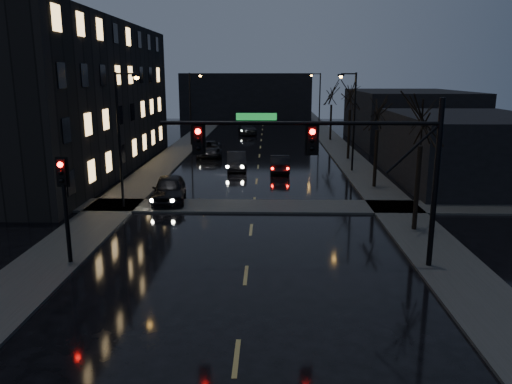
# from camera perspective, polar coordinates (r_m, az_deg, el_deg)

# --- Properties ---
(sidewalk_left) EXTENTS (3.00, 140.00, 0.12)m
(sidewalk_left) POSITION_cam_1_polar(r_m,az_deg,el_deg) (47.32, -10.04, 3.62)
(sidewalk_left) COLOR #2D2D2B
(sidewalk_left) RESTS_ON ground
(sidewalk_right) EXTENTS (3.00, 140.00, 0.12)m
(sidewalk_right) POSITION_cam_1_polar(r_m,az_deg,el_deg) (47.00, 10.76, 3.52)
(sidewalk_right) COLOR #2D2D2B
(sidewalk_right) RESTS_ON ground
(sidewalk_cross) EXTENTS (40.00, 3.00, 0.12)m
(sidewalk_cross) POSITION_cam_1_polar(r_m,az_deg,el_deg) (30.26, -0.28, -1.64)
(sidewalk_cross) COLOR #2D2D2B
(sidewalk_cross) RESTS_ON ground
(apartment_block) EXTENTS (12.00, 30.00, 12.00)m
(apartment_block) POSITION_cam_1_polar(r_m,az_deg,el_deg) (44.31, -22.01, 9.95)
(apartment_block) COLOR black
(apartment_block) RESTS_ON ground
(commercial_right_near) EXTENTS (10.00, 14.00, 5.00)m
(commercial_right_near) POSITION_cam_1_polar(r_m,az_deg,el_deg) (39.88, 23.00, 4.53)
(commercial_right_near) COLOR black
(commercial_right_near) RESTS_ON ground
(commercial_right_far) EXTENTS (12.00, 18.00, 6.00)m
(commercial_right_far) POSITION_cam_1_polar(r_m,az_deg,el_deg) (61.08, 16.91, 8.19)
(commercial_right_far) COLOR black
(commercial_right_far) RESTS_ON ground
(far_block) EXTENTS (22.00, 10.00, 8.00)m
(far_block) POSITION_cam_1_polar(r_m,az_deg,el_deg) (88.88, -1.09, 10.84)
(far_block) COLOR black
(far_block) RESTS_ON ground
(signal_mast) EXTENTS (11.11, 0.41, 7.00)m
(signal_mast) POSITION_cam_1_polar(r_m,az_deg,el_deg) (20.16, 9.92, 4.54)
(signal_mast) COLOR black
(signal_mast) RESTS_ON ground
(signal_pole_left) EXTENTS (0.35, 0.41, 4.53)m
(signal_pole_left) POSITION_cam_1_polar(r_m,az_deg,el_deg) (21.96, -21.04, -0.38)
(signal_pole_left) COLOR black
(signal_pole_left) RESTS_ON ground
(tree_near) EXTENTS (3.52, 3.52, 8.08)m
(tree_near) POSITION_cam_1_polar(r_m,az_deg,el_deg) (25.89, 18.56, 8.97)
(tree_near) COLOR black
(tree_near) RESTS_ON ground
(tree_mid_a) EXTENTS (3.30, 3.30, 7.58)m
(tree_mid_a) POSITION_cam_1_polar(r_m,az_deg,el_deg) (35.58, 13.83, 9.65)
(tree_mid_a) COLOR black
(tree_mid_a) RESTS_ON ground
(tree_mid_b) EXTENTS (3.74, 3.74, 8.59)m
(tree_mid_b) POSITION_cam_1_polar(r_m,az_deg,el_deg) (47.33, 10.80, 11.57)
(tree_mid_b) COLOR black
(tree_mid_b) RESTS_ON ground
(tree_far) EXTENTS (3.43, 3.43, 7.88)m
(tree_far) POSITION_cam_1_polar(r_m,az_deg,el_deg) (61.20, 8.66, 11.49)
(tree_far) COLOR black
(tree_far) RESTS_ON ground
(streetlight_l_near) EXTENTS (1.53, 0.28, 8.00)m
(streetlight_l_near) POSITION_cam_1_polar(r_m,az_deg,el_deg) (30.09, -15.02, 6.96)
(streetlight_l_near) COLOR black
(streetlight_l_near) RESTS_ON ground
(streetlight_l_far) EXTENTS (1.53, 0.28, 8.00)m
(streetlight_l_far) POSITION_cam_1_polar(r_m,az_deg,el_deg) (56.44, -7.31, 10.08)
(streetlight_l_far) COLOR black
(streetlight_l_far) RESTS_ON ground
(streetlight_r_mid) EXTENTS (1.53, 0.28, 8.00)m
(streetlight_r_mid) POSITION_cam_1_polar(r_m,az_deg,el_deg) (41.38, 10.88, 8.80)
(streetlight_r_mid) COLOR black
(streetlight_r_mid) RESTS_ON ground
(streetlight_r_far) EXTENTS (1.53, 0.28, 8.00)m
(streetlight_r_far) POSITION_cam_1_polar(r_m,az_deg,el_deg) (69.11, 7.12, 10.66)
(streetlight_r_far) COLOR black
(streetlight_r_far) RESTS_ON ground
(oncoming_car_a) EXTENTS (2.52, 5.08, 1.66)m
(oncoming_car_a) POSITION_cam_1_polar(r_m,az_deg,el_deg) (31.80, -9.89, 0.33)
(oncoming_car_a) COLOR black
(oncoming_car_a) RESTS_ON ground
(oncoming_car_b) EXTENTS (1.94, 4.64, 1.49)m
(oncoming_car_b) POSITION_cam_1_polar(r_m,az_deg,el_deg) (42.11, -2.24, 3.57)
(oncoming_car_b) COLOR black
(oncoming_car_b) RESTS_ON ground
(oncoming_car_c) EXTENTS (3.00, 5.53, 1.47)m
(oncoming_car_c) POSITION_cam_1_polar(r_m,az_deg,el_deg) (49.34, -5.38, 4.95)
(oncoming_car_c) COLOR black
(oncoming_car_c) RESTS_ON ground
(oncoming_car_d) EXTENTS (2.93, 5.76, 1.60)m
(oncoming_car_d) POSITION_cam_1_polar(r_m,az_deg,el_deg) (67.52, -1.02, 7.32)
(oncoming_car_d) COLOR black
(oncoming_car_d) RESTS_ON ground
(lead_car) EXTENTS (1.57, 4.38, 1.44)m
(lead_car) POSITION_cam_1_polar(r_m,az_deg,el_deg) (41.08, 2.70, 3.28)
(lead_car) COLOR black
(lead_car) RESTS_ON ground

